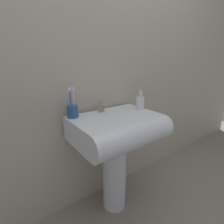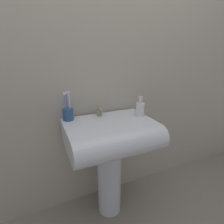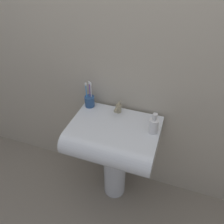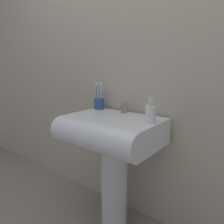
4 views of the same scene
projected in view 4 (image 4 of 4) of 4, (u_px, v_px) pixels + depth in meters
name	position (u px, v px, depth m)	size (l,w,h in m)	color
ground_plane	(114.00, 222.00, 1.63)	(6.00, 6.00, 0.00)	gray
wall_back	(135.00, 58.00, 1.57)	(5.00, 0.05, 2.40)	#B7AD99
sink_pedestal	(114.00, 184.00, 1.56)	(0.19, 0.19, 0.63)	white
sink_basin	(109.00, 131.00, 1.43)	(0.63, 0.49, 0.17)	white
faucet	(123.00, 108.00, 1.57)	(0.04, 0.11, 0.08)	tan
toothbrush_cup	(99.00, 103.00, 1.72)	(0.08, 0.08, 0.21)	#2D5184
soap_bottle	(151.00, 113.00, 1.30)	(0.06, 0.06, 0.15)	white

